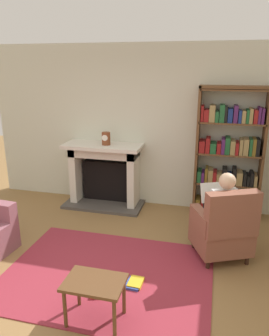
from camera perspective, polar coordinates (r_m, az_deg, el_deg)
ground at (r=3.83m, az=-6.25°, el=-20.50°), size 14.00×14.00×0.00m
back_wall at (r=5.57m, az=2.42°, el=7.06°), size 5.60×0.10×2.70m
area_rug at (r=4.06m, az=-4.72°, el=-17.95°), size 2.40×1.80×0.01m
fireplace at (r=5.71m, az=-5.12°, el=-0.73°), size 1.35×0.64×1.09m
mantel_clock at (r=5.44m, az=-4.97°, el=5.12°), size 0.14×0.14×0.21m
bookshelf at (r=5.33m, az=16.02°, el=2.13°), size 1.02×0.32×2.07m
armchair_reading at (r=4.26m, az=15.24°, el=-10.10°), size 0.84×0.83×0.97m
seated_reader at (r=4.27m, az=14.78°, el=-7.07°), size 0.51×0.60×1.14m
side_table at (r=3.27m, az=-6.93°, el=-19.90°), size 0.56×0.39×0.44m
scattered_books at (r=3.83m, az=-2.17°, el=-19.86°), size 0.54×0.47×0.04m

